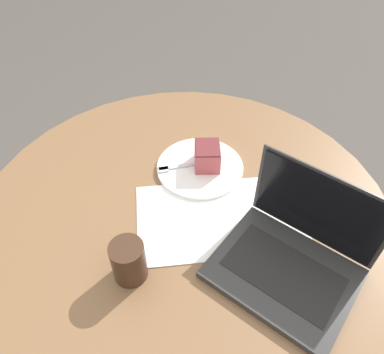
# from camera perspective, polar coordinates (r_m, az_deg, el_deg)

# --- Properties ---
(ground_plane) EXTENTS (12.00, 12.00, 0.00)m
(ground_plane) POSITION_cam_1_polar(r_m,az_deg,el_deg) (1.56, -0.88, -21.38)
(ground_plane) COLOR #4C4742
(dining_table) EXTENTS (1.05, 1.05, 0.70)m
(dining_table) POSITION_cam_1_polar(r_m,az_deg,el_deg) (1.06, -1.21, -9.62)
(dining_table) COLOR brown
(dining_table) RESTS_ON ground_plane
(paper_document) EXTENTS (0.47, 0.37, 0.00)m
(paper_document) POSITION_cam_1_polar(r_m,az_deg,el_deg) (0.93, 4.28, -6.12)
(paper_document) COLOR white
(paper_document) RESTS_ON dining_table
(plate) EXTENTS (0.24, 0.24, 0.01)m
(plate) POSITION_cam_1_polar(r_m,az_deg,el_deg) (1.04, 1.22, 1.46)
(plate) COLOR white
(plate) RESTS_ON dining_table
(cake_slice) EXTENTS (0.09, 0.09, 0.07)m
(cake_slice) POSITION_cam_1_polar(r_m,az_deg,el_deg) (1.02, 2.34, 3.24)
(cake_slice) COLOR #B74C51
(cake_slice) RESTS_ON plate
(fork) EXTENTS (0.16, 0.09, 0.00)m
(fork) POSITION_cam_1_polar(r_m,az_deg,el_deg) (1.03, -1.47, 1.71)
(fork) COLOR silver
(fork) RESTS_ON plate
(coffee_glass) EXTENTS (0.07, 0.07, 0.10)m
(coffee_glass) POSITION_cam_1_polar(r_m,az_deg,el_deg) (0.81, -9.62, -12.54)
(coffee_glass) COLOR #3D2619
(coffee_glass) RESTS_ON dining_table
(laptop) EXTENTS (0.36, 0.34, 0.22)m
(laptop) POSITION_cam_1_polar(r_m,az_deg,el_deg) (0.85, 14.91, -11.70)
(laptop) COLOR #2D2D2D
(laptop) RESTS_ON dining_table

